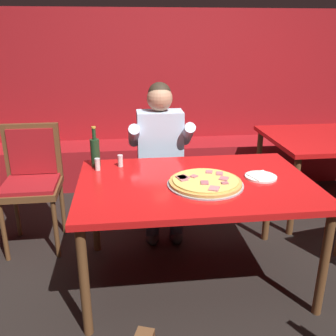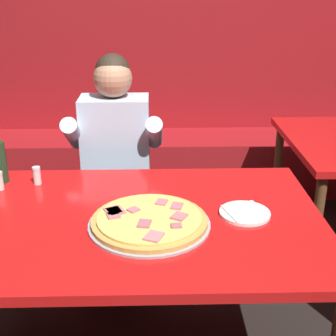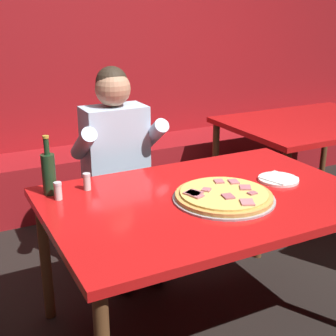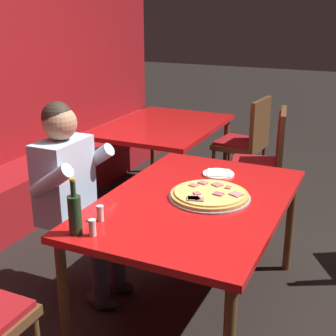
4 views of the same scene
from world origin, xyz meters
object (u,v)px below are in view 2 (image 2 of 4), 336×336
diner_seated_blue_shirt (115,160)px  shaker_parmesan (37,176)px  plate_white_paper (245,213)px  main_dining_table (138,231)px  pizza (149,221)px

diner_seated_blue_shirt → shaker_parmesan: bearing=-130.2°
plate_white_paper → shaker_parmesan: bearing=160.1°
main_dining_table → diner_seated_blue_shirt: diner_seated_blue_shirt is taller
main_dining_table → pizza: bearing=-56.3°
main_dining_table → pizza: (0.05, -0.07, 0.08)m
plate_white_paper → shaker_parmesan: size_ratio=2.44×
shaker_parmesan → diner_seated_blue_shirt: (0.33, 0.39, -0.07)m
plate_white_paper → pizza: bearing=-168.7°
main_dining_table → shaker_parmesan: 0.60m
pizza → diner_seated_blue_shirt: size_ratio=0.38×
pizza → diner_seated_blue_shirt: (-0.20, 0.81, -0.05)m
pizza → plate_white_paper: size_ratio=2.30×
main_dining_table → shaker_parmesan: bearing=144.9°
pizza → diner_seated_blue_shirt: diner_seated_blue_shirt is taller
shaker_parmesan → pizza: bearing=-37.8°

